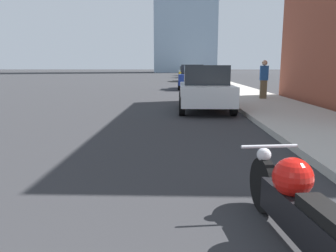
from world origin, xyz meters
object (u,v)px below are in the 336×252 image
(motorcycle, at_px, (303,211))
(parked_car_silver, at_px, (184,71))
(parked_car_green, at_px, (187,72))
(parked_car_yellow, at_px, (188,74))
(pedestrian, at_px, (264,79))
(parked_car_white, at_px, (205,89))
(parked_car_blue, at_px, (192,77))

(motorcycle, xyz_separation_m, parked_car_silver, (-0.07, 58.31, 0.43))
(parked_car_green, bearing_deg, parked_car_yellow, -91.41)
(motorcycle, relative_size, pedestrian, 1.41)
(parked_car_silver, distance_m, pedestrian, 45.50)
(parked_car_silver, xyz_separation_m, pedestrian, (2.99, -45.40, 0.24))
(motorcycle, relative_size, parked_car_green, 0.63)
(parked_car_yellow, relative_size, parked_car_silver, 1.13)
(parked_car_green, relative_size, parked_car_silver, 0.97)
(parked_car_white, height_order, pedestrian, pedestrian)
(motorcycle, bearing_deg, parked_car_green, 82.37)
(motorcycle, bearing_deg, parked_car_blue, 82.68)
(motorcycle, bearing_deg, pedestrian, 69.78)
(parked_car_yellow, height_order, parked_car_silver, parked_car_yellow)
(parked_car_white, distance_m, parked_car_green, 37.24)
(parked_car_green, distance_m, parked_car_silver, 11.54)
(parked_car_yellow, bearing_deg, parked_car_silver, 92.55)
(motorcycle, height_order, parked_car_yellow, parked_car_yellow)
(parked_car_yellow, distance_m, pedestrian, 22.07)
(parked_car_blue, xyz_separation_m, pedestrian, (2.98, -8.74, 0.19))
(parked_car_blue, bearing_deg, parked_car_silver, 93.22)
(parked_car_yellow, bearing_deg, parked_car_white, -87.75)
(parked_car_blue, distance_m, parked_car_yellow, 13.14)
(parked_car_yellow, bearing_deg, motorcycle, -87.57)
(motorcycle, distance_m, parked_car_white, 9.55)
(parked_car_yellow, xyz_separation_m, parked_car_silver, (-0.06, 23.53, -0.02))
(parked_car_green, height_order, pedestrian, pedestrian)
(motorcycle, height_order, parked_car_blue, parked_car_blue)
(parked_car_white, bearing_deg, pedestrian, 48.45)
(motorcycle, distance_m, parked_car_yellow, 34.79)
(parked_car_blue, bearing_deg, motorcycle, -86.65)
(parked_car_green, bearing_deg, parked_car_silver, 90.34)
(parked_car_white, distance_m, parked_car_silver, 48.78)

